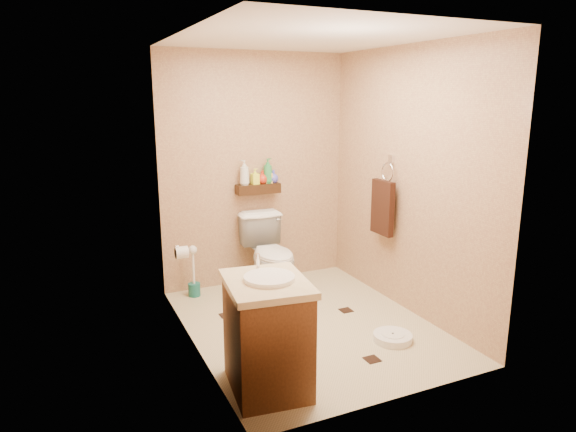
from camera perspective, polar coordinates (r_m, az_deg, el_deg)
name	(u,v)px	position (r m, az deg, el deg)	size (l,w,h in m)	color
ground	(308,325)	(4.61, 2.26, -11.96)	(2.50, 2.50, 0.00)	beige
wall_back	(255,170)	(5.37, -3.67, 5.07)	(2.00, 0.04, 2.40)	tan
wall_front	(403,224)	(3.20, 12.61, -0.86)	(2.00, 0.04, 2.40)	tan
wall_left	(190,200)	(3.89, -10.83, 1.73)	(0.04, 2.50, 2.40)	tan
wall_right	(408,182)	(4.77, 13.21, 3.72)	(0.04, 2.50, 2.40)	tan
ceiling	(311,37)	(4.19, 2.58, 19.25)	(2.00, 2.50, 0.02)	white
wall_shelf	(258,189)	(5.32, -3.33, 3.04)	(0.46, 0.14, 0.10)	#3C1F10
floor_accents	(314,326)	(4.58, 2.91, -12.10)	(1.25, 1.35, 0.01)	black
toilet	(271,255)	(5.16, -1.95, -4.41)	(0.44, 0.78, 0.79)	white
vanity	(267,333)	(3.54, -2.33, -12.88)	(0.60, 0.70, 0.90)	brown
bathroom_scale	(393,337)	(4.40, 11.54, -13.06)	(0.39, 0.39, 0.06)	white
toilet_brush	(194,278)	(5.23, -10.42, -6.83)	(0.12, 0.12, 0.53)	#19645E
towel_ring	(383,205)	(4.96, 10.50, 1.21)	(0.12, 0.30, 0.76)	silver
toilet_paper	(182,252)	(4.67, -11.74, -3.98)	(0.12, 0.11, 0.12)	white
bottle_a	(244,172)	(5.24, -4.87, 4.84)	(0.10, 0.10, 0.26)	silver
bottle_b	(255,176)	(5.29, -3.69, 4.42)	(0.07, 0.07, 0.16)	#F1FF35
bottle_c	(262,177)	(5.32, -2.86, 4.34)	(0.11, 0.11, 0.14)	red
bottle_d	(268,171)	(5.33, -2.26, 5.04)	(0.10, 0.10, 0.26)	#2F8E4A
bottle_e	(269,176)	(5.34, -2.17, 4.52)	(0.07, 0.07, 0.16)	#EBBA4E
bottle_f	(273,176)	(5.36, -1.64, 4.42)	(0.11, 0.11, 0.14)	#5252CE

